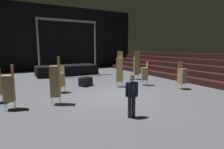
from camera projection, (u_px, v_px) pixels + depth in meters
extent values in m
cube|color=#515459|center=(112.00, 98.00, 10.38)|extent=(22.00, 30.00, 0.10)
cube|color=black|center=(55.00, 38.00, 22.79)|extent=(22.00, 0.30, 8.00)
cube|color=black|center=(187.00, 79.00, 14.84)|extent=(0.75, 24.00, 0.45)
cube|color=black|center=(194.00, 73.00, 15.13)|extent=(0.75, 24.00, 0.45)
cube|color=black|center=(200.00, 67.00, 15.42)|extent=(0.75, 24.00, 0.45)
cube|color=black|center=(206.00, 62.00, 15.71)|extent=(0.75, 24.00, 0.45)
cube|color=black|center=(211.00, 56.00, 16.00)|extent=(0.75, 24.00, 0.45)
cube|color=black|center=(67.00, 70.00, 18.75)|extent=(6.05, 2.53, 0.99)
cylinder|color=#9EA0A8|center=(38.00, 43.00, 16.15)|extent=(0.16, 0.16, 4.38)
cylinder|color=#9EA0A8|center=(95.00, 44.00, 18.80)|extent=(0.16, 0.16, 4.38)
cube|color=#9EA0A8|center=(68.00, 20.00, 17.15)|extent=(5.75, 0.20, 0.20)
cylinder|color=black|center=(40.00, 21.00, 15.98)|extent=(0.18, 0.18, 0.22)
cylinder|color=black|center=(59.00, 22.00, 16.78)|extent=(0.18, 0.18, 0.22)
cylinder|color=black|center=(77.00, 23.00, 17.59)|extent=(0.18, 0.18, 0.22)
cylinder|color=black|center=(93.00, 24.00, 18.39)|extent=(0.18, 0.18, 0.22)
cylinder|color=black|center=(134.00, 107.00, 7.31)|extent=(0.15, 0.15, 0.86)
cylinder|color=black|center=(130.00, 107.00, 7.23)|extent=(0.15, 0.15, 0.86)
cube|color=silver|center=(133.00, 90.00, 7.11)|extent=(0.19, 0.11, 0.61)
cube|color=black|center=(132.00, 89.00, 7.16)|extent=(0.42, 0.26, 0.61)
cube|color=navy|center=(133.00, 88.00, 7.05)|extent=(0.06, 0.02, 0.39)
cylinder|color=black|center=(137.00, 89.00, 7.26)|extent=(0.10, 0.10, 0.56)
cylinder|color=black|center=(127.00, 90.00, 7.07)|extent=(0.10, 0.10, 0.56)
sphere|color=#936B4C|center=(132.00, 79.00, 7.10)|extent=(0.20, 0.20, 0.20)
sphere|color=black|center=(132.00, 77.00, 7.09)|extent=(0.16, 0.16, 0.16)
cylinder|color=#B2B5BA|center=(122.00, 85.00, 12.77)|extent=(0.02, 0.02, 0.40)
cylinder|color=#B2B5BA|center=(117.00, 85.00, 12.83)|extent=(0.02, 0.02, 0.40)
cylinder|color=#B2B5BA|center=(122.00, 84.00, 13.14)|extent=(0.02, 0.02, 0.40)
cylinder|color=#B2B5BA|center=(117.00, 84.00, 13.20)|extent=(0.02, 0.02, 0.40)
cube|color=#A38456|center=(120.00, 81.00, 12.95)|extent=(0.62, 0.62, 0.08)
cube|color=#A38456|center=(120.00, 80.00, 12.94)|extent=(0.62, 0.62, 0.08)
cube|color=#A38456|center=(120.00, 78.00, 12.92)|extent=(0.62, 0.62, 0.08)
cube|color=#A38456|center=(120.00, 77.00, 12.91)|extent=(0.62, 0.62, 0.08)
cube|color=#A38456|center=(120.00, 76.00, 12.90)|extent=(0.62, 0.62, 0.08)
cube|color=#A38456|center=(120.00, 75.00, 12.89)|extent=(0.62, 0.62, 0.08)
cube|color=#A38456|center=(120.00, 74.00, 12.87)|extent=(0.62, 0.62, 0.08)
cube|color=#A38456|center=(120.00, 73.00, 12.86)|extent=(0.62, 0.62, 0.08)
cube|color=#A38456|center=(120.00, 71.00, 12.85)|extent=(0.62, 0.62, 0.08)
cube|color=#A38456|center=(120.00, 70.00, 12.84)|extent=(0.62, 0.62, 0.08)
cube|color=#A38456|center=(120.00, 69.00, 12.82)|extent=(0.62, 0.62, 0.08)
cube|color=#A38456|center=(120.00, 68.00, 12.81)|extent=(0.62, 0.62, 0.08)
cube|color=#A38456|center=(120.00, 67.00, 12.80)|extent=(0.62, 0.62, 0.08)
cube|color=#A38456|center=(120.00, 66.00, 12.79)|extent=(0.62, 0.62, 0.08)
cube|color=#A38456|center=(120.00, 64.00, 12.77)|extent=(0.62, 0.62, 0.08)
cube|color=#A38456|center=(120.00, 63.00, 12.76)|extent=(0.62, 0.62, 0.08)
cube|color=#A38456|center=(120.00, 62.00, 12.75)|extent=(0.62, 0.62, 0.08)
cube|color=#A38456|center=(120.00, 61.00, 12.74)|extent=(0.62, 0.62, 0.08)
cube|color=#A38456|center=(120.00, 60.00, 12.72)|extent=(0.62, 0.62, 0.08)
cube|color=#A38456|center=(120.00, 58.00, 12.71)|extent=(0.62, 0.62, 0.08)
cube|color=#A38456|center=(120.00, 54.00, 12.86)|extent=(0.35, 0.29, 0.46)
cylinder|color=#B2B5BA|center=(134.00, 77.00, 16.21)|extent=(0.02, 0.02, 0.40)
cylinder|color=#B2B5BA|center=(138.00, 77.00, 16.25)|extent=(0.02, 0.02, 0.40)
cylinder|color=#B2B5BA|center=(135.00, 78.00, 15.83)|extent=(0.02, 0.02, 0.40)
cylinder|color=#B2B5BA|center=(139.00, 77.00, 15.87)|extent=(0.02, 0.02, 0.40)
cube|color=#A38456|center=(136.00, 74.00, 16.01)|extent=(0.57, 0.57, 0.08)
cube|color=#A38456|center=(136.00, 74.00, 15.99)|extent=(0.57, 0.57, 0.08)
cube|color=#A38456|center=(136.00, 73.00, 15.98)|extent=(0.57, 0.57, 0.08)
cube|color=#A38456|center=(136.00, 72.00, 15.97)|extent=(0.57, 0.57, 0.08)
cube|color=#A38456|center=(136.00, 71.00, 15.95)|extent=(0.57, 0.57, 0.08)
cube|color=#A38456|center=(136.00, 70.00, 15.94)|extent=(0.57, 0.57, 0.08)
cube|color=#A38456|center=(136.00, 69.00, 15.93)|extent=(0.57, 0.57, 0.08)
cube|color=#A38456|center=(136.00, 68.00, 15.92)|extent=(0.57, 0.57, 0.08)
cube|color=#A38456|center=(136.00, 67.00, 15.90)|extent=(0.57, 0.57, 0.08)
cube|color=#A38456|center=(136.00, 66.00, 15.89)|extent=(0.57, 0.57, 0.08)
cube|color=#A38456|center=(136.00, 65.00, 15.88)|extent=(0.57, 0.57, 0.08)
cube|color=#A38456|center=(136.00, 64.00, 15.87)|extent=(0.57, 0.57, 0.08)
cube|color=#A38456|center=(136.00, 63.00, 15.85)|extent=(0.57, 0.57, 0.08)
cube|color=#A38456|center=(136.00, 62.00, 15.84)|extent=(0.57, 0.57, 0.08)
cube|color=#A38456|center=(137.00, 61.00, 15.83)|extent=(0.57, 0.57, 0.08)
cube|color=#A38456|center=(137.00, 60.00, 15.82)|extent=(0.57, 0.57, 0.08)
cube|color=#A38456|center=(137.00, 59.00, 15.80)|extent=(0.57, 0.57, 0.08)
cube|color=#A38456|center=(137.00, 58.00, 15.79)|extent=(0.57, 0.57, 0.08)
cube|color=#A38456|center=(137.00, 57.00, 15.78)|extent=(0.57, 0.57, 0.08)
cube|color=#A38456|center=(137.00, 54.00, 15.55)|extent=(0.39, 0.20, 0.46)
cylinder|color=#B2B5BA|center=(5.00, 107.00, 8.00)|extent=(0.02, 0.02, 0.40)
cylinder|color=#B2B5BA|center=(6.00, 104.00, 8.35)|extent=(0.02, 0.02, 0.40)
cylinder|color=#B2B5BA|center=(14.00, 106.00, 8.13)|extent=(0.02, 0.02, 0.40)
cylinder|color=#B2B5BA|center=(16.00, 104.00, 8.48)|extent=(0.02, 0.02, 0.40)
cube|color=#A38456|center=(10.00, 100.00, 8.20)|extent=(0.49, 0.49, 0.08)
cube|color=#A38456|center=(10.00, 98.00, 8.19)|extent=(0.49, 0.49, 0.08)
cube|color=#A38456|center=(10.00, 96.00, 8.18)|extent=(0.49, 0.49, 0.08)
cube|color=#A38456|center=(9.00, 95.00, 8.16)|extent=(0.49, 0.49, 0.08)
cube|color=#A38456|center=(9.00, 93.00, 8.15)|extent=(0.49, 0.49, 0.08)
cube|color=#A38456|center=(9.00, 91.00, 8.14)|extent=(0.49, 0.49, 0.08)
cube|color=#A38456|center=(9.00, 89.00, 8.13)|extent=(0.49, 0.49, 0.08)
cube|color=#A38456|center=(9.00, 87.00, 8.11)|extent=(0.49, 0.49, 0.08)
cube|color=#A38456|center=(9.00, 85.00, 8.10)|extent=(0.49, 0.49, 0.08)
cube|color=#A38456|center=(8.00, 84.00, 8.09)|extent=(0.49, 0.49, 0.08)
cube|color=#A38456|center=(8.00, 82.00, 8.08)|extent=(0.49, 0.49, 0.08)
cube|color=#A38456|center=(8.00, 80.00, 8.06)|extent=(0.49, 0.49, 0.08)
cube|color=#A38456|center=(8.00, 78.00, 8.05)|extent=(0.49, 0.49, 0.08)
cube|color=#A38456|center=(8.00, 76.00, 8.04)|extent=(0.49, 0.49, 0.08)
cube|color=#A38456|center=(12.00, 70.00, 8.07)|extent=(0.10, 0.41, 0.46)
cylinder|color=#B2B5BA|center=(186.00, 86.00, 12.23)|extent=(0.02, 0.02, 0.40)
cylinder|color=#B2B5BA|center=(182.00, 87.00, 12.06)|extent=(0.02, 0.02, 0.40)
cylinder|color=#B2B5BA|center=(181.00, 85.00, 12.57)|extent=(0.02, 0.02, 0.40)
cylinder|color=#B2B5BA|center=(177.00, 86.00, 12.39)|extent=(0.02, 0.02, 0.40)
cube|color=#A38456|center=(182.00, 83.00, 12.28)|extent=(0.45, 0.45, 0.08)
cube|color=#A38456|center=(182.00, 81.00, 12.27)|extent=(0.45, 0.45, 0.08)
cube|color=#A38456|center=(182.00, 80.00, 12.25)|extent=(0.45, 0.45, 0.08)
cube|color=#A38456|center=(182.00, 79.00, 12.24)|extent=(0.45, 0.45, 0.08)
cube|color=#A38456|center=(182.00, 78.00, 12.23)|extent=(0.45, 0.45, 0.08)
cube|color=#A38456|center=(182.00, 76.00, 12.22)|extent=(0.45, 0.45, 0.08)
cube|color=#A38456|center=(182.00, 75.00, 12.20)|extent=(0.45, 0.45, 0.08)
cube|color=#A38456|center=(182.00, 74.00, 12.19)|extent=(0.45, 0.45, 0.08)
cube|color=#A38456|center=(182.00, 73.00, 12.18)|extent=(0.45, 0.45, 0.08)
cube|color=#A38456|center=(182.00, 72.00, 12.16)|extent=(0.45, 0.45, 0.08)
cube|color=#A38456|center=(182.00, 70.00, 12.15)|extent=(0.45, 0.45, 0.08)
cube|color=#A38456|center=(183.00, 69.00, 12.14)|extent=(0.45, 0.45, 0.08)
cube|color=#A38456|center=(180.00, 65.00, 12.27)|extent=(0.41, 0.06, 0.46)
cylinder|color=#B2B5BA|center=(142.00, 83.00, 13.38)|extent=(0.02, 0.02, 0.40)
cylinder|color=#B2B5BA|center=(141.00, 82.00, 13.75)|extent=(0.02, 0.02, 0.40)
cylinder|color=#B2B5BA|center=(147.00, 83.00, 13.40)|extent=(0.02, 0.02, 0.40)
cylinder|color=#B2B5BA|center=(146.00, 82.00, 13.77)|extent=(0.02, 0.02, 0.40)
cube|color=#A38456|center=(144.00, 79.00, 13.54)|extent=(0.59, 0.59, 0.08)
cube|color=#A38456|center=(144.00, 78.00, 13.53)|extent=(0.59, 0.59, 0.08)
cube|color=#A38456|center=(144.00, 77.00, 13.51)|extent=(0.59, 0.59, 0.08)
cube|color=#A38456|center=(144.00, 76.00, 13.50)|extent=(0.59, 0.59, 0.08)
cube|color=#A38456|center=(144.00, 75.00, 13.49)|extent=(0.59, 0.59, 0.08)
cube|color=#A38456|center=(145.00, 74.00, 13.48)|extent=(0.59, 0.59, 0.08)
cube|color=#A38456|center=(145.00, 73.00, 13.46)|extent=(0.59, 0.59, 0.08)
cube|color=#A38456|center=(145.00, 72.00, 13.45)|extent=(0.59, 0.59, 0.08)
cube|color=#A38456|center=(145.00, 70.00, 13.44)|extent=(0.59, 0.59, 0.08)
cube|color=#A38456|center=(145.00, 69.00, 13.43)|extent=(0.59, 0.59, 0.08)
cube|color=#A38456|center=(145.00, 68.00, 13.41)|extent=(0.59, 0.59, 0.08)
cube|color=#A38456|center=(147.00, 64.00, 13.38)|extent=(0.22, 0.39, 0.46)
cylinder|color=#B2B5BA|center=(51.00, 102.00, 8.78)|extent=(0.02, 0.02, 0.40)
cylinder|color=#B2B5BA|center=(53.00, 99.00, 9.16)|extent=(0.02, 0.02, 0.40)
cylinder|color=#B2B5BA|center=(59.00, 101.00, 8.83)|extent=(0.02, 0.02, 0.40)
cylinder|color=#B2B5BA|center=(61.00, 99.00, 9.20)|extent=(0.02, 0.02, 0.40)
cube|color=#A38456|center=(56.00, 96.00, 8.96)|extent=(0.57, 0.57, 0.08)
cube|color=#A38456|center=(56.00, 94.00, 8.94)|extent=(0.57, 0.57, 0.08)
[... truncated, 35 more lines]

